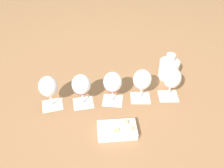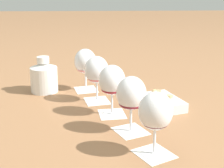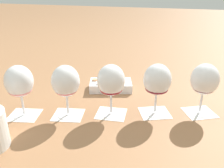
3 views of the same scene
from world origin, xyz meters
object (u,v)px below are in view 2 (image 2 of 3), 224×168
wine_glass_2 (111,82)px  ceramic_vase (44,77)px  wine_glass_3 (131,96)px  snack_dish (164,102)px  wine_glass_4 (156,114)px  wine_glass_0 (85,63)px  wine_glass_1 (97,72)px

wine_glass_2 → ceramic_vase: wine_glass_2 is taller
wine_glass_3 → snack_dish: 0.28m
wine_glass_4 → snack_dish: (-0.36, 0.10, -0.10)m
ceramic_vase → wine_glass_0: bearing=94.8°
snack_dish → wine_glass_3: bearing=-34.4°
ceramic_vase → snack_dish: size_ratio=0.76×
wine_glass_1 → snack_dish: 0.28m
wine_glass_0 → ceramic_vase: 0.19m
wine_glass_1 → wine_glass_2: bearing=20.1°
ceramic_vase → wine_glass_3: bearing=38.7°
wine_glass_3 → snack_dish: wine_glass_3 is taller
wine_glass_0 → wine_glass_4: bearing=19.6°
wine_glass_4 → snack_dish: wine_glass_4 is taller
wine_glass_4 → snack_dish: bearing=165.3°
wine_glass_2 → wine_glass_4: 0.31m
wine_glass_1 → wine_glass_0: bearing=-161.5°
wine_glass_0 → wine_glass_4: size_ratio=1.00×
wine_glass_0 → wine_glass_1: bearing=18.5°
wine_glass_0 → snack_dish: (0.22, 0.30, -0.10)m
wine_glass_0 → snack_dish: size_ratio=0.89×
wine_glass_0 → wine_glass_3: same height
wine_glass_0 → wine_glass_4: 0.62m
wine_glass_0 → wine_glass_2: (0.28, 0.10, 0.00)m
wine_glass_4 → wine_glass_1: bearing=-160.0°
wine_glass_2 → snack_dish: (-0.07, 0.20, -0.10)m
wine_glass_1 → snack_dish: wine_glass_1 is taller
wine_glass_2 → wine_glass_4: (0.30, 0.11, -0.00)m
wine_glass_2 → ceramic_vase: bearing=-134.3°
wine_glass_0 → ceramic_vase: size_ratio=1.17×
wine_glass_2 → wine_glass_4: size_ratio=1.00×
wine_glass_2 → wine_glass_3: (0.14, 0.06, 0.00)m
wine_glass_1 → wine_glass_2: size_ratio=1.00×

